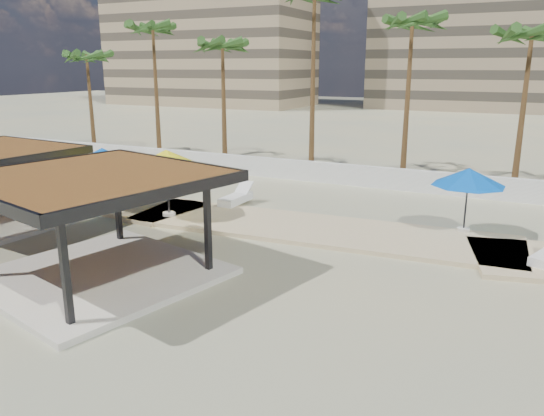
# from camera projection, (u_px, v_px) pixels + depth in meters

# --- Properties ---
(ground) EXTENTS (200.00, 200.00, 0.00)m
(ground) POSITION_uv_depth(u_px,v_px,m) (171.00, 283.00, 16.61)
(ground) COLOR tan
(ground) RESTS_ON ground
(promenade) EXTENTS (44.45, 7.97, 0.24)m
(promenade) POSITION_uv_depth(u_px,v_px,m) (320.00, 226.00, 22.38)
(promenade) COLOR #C6B284
(promenade) RESTS_ON ground
(boundary_wall) EXTENTS (56.00, 0.30, 1.20)m
(boundary_wall) POSITION_uv_depth(u_px,v_px,m) (341.00, 174.00, 30.30)
(boundary_wall) COLOR silver
(boundary_wall) RESTS_ON ground
(building_west) EXTENTS (34.00, 16.00, 32.40)m
(building_west) POSITION_uv_depth(u_px,v_px,m) (209.00, 13.00, 89.49)
(building_west) COLOR #937F60
(building_west) RESTS_ON ground
(building_mid) EXTENTS (38.00, 16.00, 30.40)m
(building_mid) POSITION_uv_depth(u_px,v_px,m) (507.00, 12.00, 78.71)
(building_mid) COLOR #847259
(building_mid) RESTS_ON ground
(pavilion_central) EXTENTS (8.17, 8.17, 3.44)m
(pavilion_central) POSITION_uv_depth(u_px,v_px,m) (95.00, 217.00, 16.48)
(pavilion_central) COLOR beige
(pavilion_central) RESTS_ON ground
(umbrella_a) EXTENTS (3.22, 3.22, 2.47)m
(umbrella_a) POSITION_uv_depth(u_px,v_px,m) (24.00, 154.00, 26.75)
(umbrella_a) COLOR beige
(umbrella_a) RESTS_ON promenade
(umbrella_b) EXTENTS (3.97, 3.97, 2.93)m
(umbrella_b) POSITION_uv_depth(u_px,v_px,m) (166.00, 159.00, 22.83)
(umbrella_b) COLOR beige
(umbrella_b) RESTS_ON promenade
(umbrella_d) EXTENTS (3.80, 3.80, 2.56)m
(umbrella_d) POSITION_uv_depth(u_px,v_px,m) (469.00, 177.00, 20.72)
(umbrella_d) COLOR beige
(umbrella_d) RESTS_ON promenade
(umbrella_f) EXTENTS (3.19, 3.19, 2.69)m
(umbrella_f) POSITION_uv_depth(u_px,v_px,m) (102.00, 156.00, 24.88)
(umbrella_f) COLOR beige
(umbrella_f) RESTS_ON promenade
(lounger_a) EXTENTS (0.76, 2.30, 0.87)m
(lounger_a) POSITION_uv_depth(u_px,v_px,m) (236.00, 198.00, 25.65)
(lounger_a) COLOR silver
(lounger_a) RESTS_ON promenade
(palm_a) EXTENTS (3.00, 3.00, 8.06)m
(palm_a) POSITION_uv_depth(u_px,v_px,m) (87.00, 61.00, 39.63)
(palm_a) COLOR brown
(palm_a) RESTS_ON ground
(palm_b) EXTENTS (3.00, 3.00, 9.94)m
(palm_b) POSITION_uv_depth(u_px,v_px,m) (153.00, 34.00, 36.95)
(palm_b) COLOR brown
(palm_b) RESTS_ON ground
(palm_c) EXTENTS (3.00, 3.00, 8.68)m
(palm_c) POSITION_uv_depth(u_px,v_px,m) (222.00, 50.00, 34.17)
(palm_c) COLOR brown
(palm_c) RESTS_ON ground
(palm_d) EXTENTS (3.00, 3.00, 11.49)m
(palm_d) POSITION_uv_depth(u_px,v_px,m) (314.00, 4.00, 31.61)
(palm_d) COLOR brown
(palm_d) RESTS_ON ground
(palm_e) EXTENTS (3.00, 3.00, 9.72)m
(palm_e) POSITION_uv_depth(u_px,v_px,m) (412.00, 29.00, 29.04)
(palm_e) COLOR brown
(palm_e) RESTS_ON ground
(palm_f) EXTENTS (3.00, 3.00, 8.94)m
(palm_f) POSITION_uv_depth(u_px,v_px,m) (531.00, 41.00, 26.83)
(palm_f) COLOR brown
(palm_f) RESTS_ON ground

